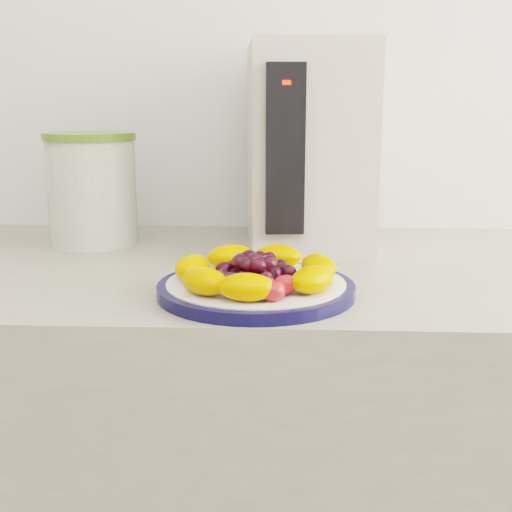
{
  "coord_description": "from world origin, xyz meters",
  "views": [
    {
      "loc": [
        0.07,
        0.26,
        1.13
      ],
      "look_at": [
        0.04,
        1.03,
        0.95
      ],
      "focal_mm": 45.0,
      "sensor_mm": 36.0,
      "label": 1
    }
  ],
  "objects": [
    {
      "name": "wall_back",
      "position": [
        0.0,
        1.51,
        1.3
      ],
      "size": [
        3.5,
        0.02,
        2.6
      ],
      "primitive_type": "cube",
      "color": "silver",
      "rests_on": "floor"
    },
    {
      "name": "canister",
      "position": [
        -0.25,
        1.32,
        0.99
      ],
      "size": [
        0.17,
        0.17,
        0.18
      ],
      "primitive_type": "cylinder",
      "rotation": [
        0.0,
        0.0,
        0.17
      ],
      "color": "#3A5A14",
      "rests_on": "counter"
    },
    {
      "name": "plate_rim",
      "position": [
        0.04,
        1.03,
        0.91
      ],
      "size": [
        0.25,
        0.25,
        0.01
      ],
      "primitive_type": "cylinder",
      "color": "#0C0C35",
      "rests_on": "counter"
    },
    {
      "name": "appliance_body",
      "position": [
        0.11,
        1.33,
        1.06
      ],
      "size": [
        0.21,
        0.28,
        0.33
      ],
      "primitive_type": "cube",
      "rotation": [
        0.0,
        0.0,
        0.09
      ],
      "color": "beige",
      "rests_on": "counter"
    },
    {
      "name": "appliance_led",
      "position": [
        0.07,
        1.18,
        1.16
      ],
      "size": [
        0.01,
        0.01,
        0.01
      ],
      "primitive_type": "cube",
      "rotation": [
        0.0,
        0.0,
        0.09
      ],
      "color": "#FF0C05",
      "rests_on": "appliance_panel"
    },
    {
      "name": "canister_lid",
      "position": [
        -0.25,
        1.32,
        1.08
      ],
      "size": [
        0.18,
        0.18,
        0.01
      ],
      "primitive_type": "cylinder",
      "rotation": [
        0.0,
        0.0,
        0.17
      ],
      "color": "#537424",
      "rests_on": "canister"
    },
    {
      "name": "plate_face",
      "position": [
        0.04,
        1.03,
        0.91
      ],
      "size": [
        0.22,
        0.22,
        0.02
      ],
      "primitive_type": "cylinder",
      "color": "white",
      "rests_on": "counter"
    },
    {
      "name": "appliance_panel",
      "position": [
        0.07,
        1.19,
        1.07
      ],
      "size": [
        0.06,
        0.02,
        0.24
      ],
      "primitive_type": "cube",
      "rotation": [
        0.0,
        0.0,
        0.09
      ],
      "color": "black",
      "rests_on": "appliance_body"
    },
    {
      "name": "fruit_plate",
      "position": [
        0.04,
        1.02,
        0.93
      ],
      "size": [
        0.21,
        0.21,
        0.04
      ],
      "color": "orange",
      "rests_on": "plate_face"
    }
  ]
}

